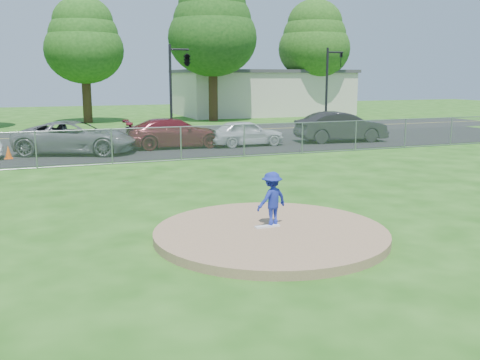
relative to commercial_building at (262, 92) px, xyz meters
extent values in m
plane|color=#1C5111|center=(-16.00, -28.00, -2.16)|extent=(120.00, 120.00, 0.00)
cylinder|color=#8E6D4E|center=(-16.00, -38.00, -2.06)|extent=(5.40, 5.40, 0.20)
cube|color=white|center=(-16.00, -37.80, -1.94)|extent=(0.60, 0.15, 0.04)
cube|color=gray|center=(-16.00, -26.00, -1.41)|extent=(40.00, 0.06, 1.50)
cube|color=black|center=(-16.00, -21.50, -2.15)|extent=(50.00, 8.00, 0.01)
cube|color=black|center=(-16.00, -14.00, -2.16)|extent=(60.00, 7.00, 0.01)
cube|color=beige|center=(0.00, 0.00, -0.16)|extent=(16.00, 9.00, 4.00)
cube|color=#3F3F42|center=(0.00, 0.00, 1.99)|extent=(16.40, 9.40, 0.30)
cylinder|color=#362513|center=(-17.00, -4.00, -0.23)|extent=(0.72, 0.72, 3.85)
ellipsoid|color=#1C5115|center=(-17.00, -4.00, 3.54)|extent=(6.16, 6.16, 5.24)
ellipsoid|color=#1C5115|center=(-17.00, -4.00, 4.62)|extent=(5.42, 5.42, 4.61)
ellipsoid|color=#1C5115|center=(-17.00, -4.00, 5.69)|extent=(4.68, 4.68, 3.98)
cylinder|color=#332212|center=(-7.00, -6.00, 0.12)|extent=(0.76, 0.76, 4.55)
ellipsoid|color=#184512|center=(-7.00, -6.00, 4.57)|extent=(7.28, 7.28, 6.19)
ellipsoid|color=#184512|center=(-7.00, -6.00, 5.85)|extent=(6.41, 6.41, 5.45)
ellipsoid|color=#184512|center=(-7.00, -6.00, 7.12)|extent=(5.53, 5.53, 4.70)
cylinder|color=#3A2115|center=(4.00, -3.00, -0.06)|extent=(0.74, 0.74, 4.20)
ellipsoid|color=#1E4E14|center=(4.00, -3.00, 4.06)|extent=(6.72, 6.72, 5.71)
ellipsoid|color=#1E4E14|center=(4.00, -3.00, 5.23)|extent=(5.91, 5.91, 5.03)
ellipsoid|color=#1E4E14|center=(4.00, -3.00, 6.41)|extent=(5.11, 5.11, 4.34)
cylinder|color=black|center=(-13.00, -16.00, 0.64)|extent=(0.16, 0.16, 5.60)
cylinder|color=black|center=(-12.40, -16.00, 3.14)|extent=(1.20, 0.12, 0.12)
imported|color=black|center=(-11.92, -16.00, 2.64)|extent=(0.53, 2.48, 1.00)
cylinder|color=black|center=(-2.00, -16.00, 0.64)|extent=(0.16, 0.16, 5.60)
cylinder|color=black|center=(-1.40, -16.00, 3.14)|extent=(1.20, 0.12, 0.12)
imported|color=black|center=(-0.92, -16.00, 2.64)|extent=(0.16, 0.20, 1.00)
imported|color=#1B2997|center=(-15.85, -37.71, -1.31)|extent=(0.94, 0.72, 1.29)
cone|color=#FF5C0D|center=(-22.19, -22.81, -1.85)|extent=(0.31, 0.31, 0.60)
imported|color=slate|center=(-19.19, -22.19, -1.36)|extent=(6.21, 4.43, 1.57)
imported|color=maroon|center=(-14.18, -21.64, -1.39)|extent=(5.33, 2.39, 1.52)
imported|color=silver|center=(-10.43, -22.27, -1.46)|extent=(4.09, 1.73, 1.38)
imported|color=black|center=(-4.70, -22.48, -1.31)|extent=(5.29, 2.34, 1.69)
camera|label=1|loc=(-20.88, -48.86, 1.51)|focal=40.00mm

